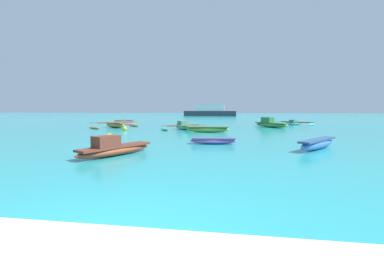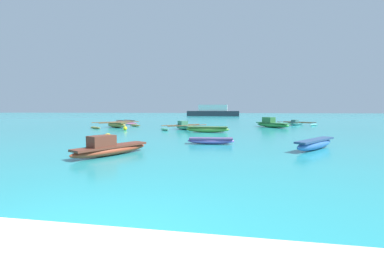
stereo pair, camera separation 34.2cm
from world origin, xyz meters
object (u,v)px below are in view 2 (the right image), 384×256
(moored_boat_7, at_px, (125,122))
(moored_boat_8, at_px, (272,124))
(moored_boat_3, at_px, (211,140))
(mooring_buoy_1, at_px, (125,128))
(moored_boat_0, at_px, (184,127))
(moored_boat_6, at_px, (116,125))
(mooring_buoy_0, at_px, (108,138))
(moored_boat_5, at_px, (110,148))
(distant_ferry, at_px, (213,112))
(moored_boat_4, at_px, (296,123))
(moored_boat_2, at_px, (315,144))
(moored_boat_1, at_px, (208,129))

(moored_boat_7, xyz_separation_m, moored_boat_8, (16.17, -3.07, 0.12))
(moored_boat_3, bearing_deg, mooring_buoy_1, 132.25)
(moored_boat_0, relative_size, moored_boat_6, 0.81)
(moored_boat_8, xyz_separation_m, mooring_buoy_0, (-10.02, -12.88, -0.11))
(moored_boat_5, relative_size, moored_boat_6, 0.68)
(moored_boat_7, bearing_deg, distant_ferry, 31.48)
(moored_boat_4, bearing_deg, moored_boat_8, 178.47)
(moored_boat_5, bearing_deg, moored_boat_2, -43.74)
(moored_boat_1, relative_size, moored_boat_7, 0.97)
(moored_boat_2, relative_size, moored_boat_7, 0.87)
(moored_boat_3, height_order, moored_boat_6, moored_boat_6)
(moored_boat_6, relative_size, mooring_buoy_1, 14.30)
(moored_boat_4, bearing_deg, mooring_buoy_0, 177.35)
(moored_boat_3, distance_m, moored_boat_4, 18.78)
(moored_boat_2, height_order, mooring_buoy_1, moored_boat_2)
(moored_boat_4, xyz_separation_m, moored_boat_5, (-11.24, -20.83, 0.08))
(moored_boat_3, distance_m, distant_ferry, 53.49)
(moored_boat_1, bearing_deg, moored_boat_4, 48.38)
(moored_boat_8, distance_m, mooring_buoy_1, 13.55)
(moored_boat_8, height_order, distant_ferry, distant_ferry)
(moored_boat_3, height_order, moored_boat_7, moored_boat_7)
(moored_boat_0, relative_size, moored_boat_7, 1.13)
(moored_boat_0, bearing_deg, moored_boat_6, -145.57)
(moored_boat_2, xyz_separation_m, distant_ferry, (-8.97, 54.30, 0.94))
(mooring_buoy_1, xyz_separation_m, distant_ferry, (3.28, 46.16, 1.02))
(mooring_buoy_0, bearing_deg, moored_boat_0, 75.56)
(moored_boat_3, distance_m, mooring_buoy_1, 10.50)
(moored_boat_4, xyz_separation_m, mooring_buoy_0, (-13.21, -17.20, 0.03))
(mooring_buoy_0, distance_m, mooring_buoy_1, 7.62)
(moored_boat_5, relative_size, mooring_buoy_0, 6.99)
(moored_boat_3, bearing_deg, moored_boat_8, 65.15)
(moored_boat_4, xyz_separation_m, moored_boat_8, (-3.19, -4.32, 0.14))
(moored_boat_6, bearing_deg, moored_boat_7, 138.05)
(moored_boat_0, distance_m, mooring_buoy_0, 9.24)
(moored_boat_2, bearing_deg, moored_boat_6, 89.99)
(moored_boat_5, relative_size, mooring_buoy_1, 9.66)
(moored_boat_0, distance_m, moored_boat_2, 12.45)
(moored_boat_3, bearing_deg, moored_boat_6, 129.55)
(moored_boat_0, relative_size, mooring_buoy_0, 8.38)
(moored_boat_4, relative_size, moored_boat_7, 1.33)
(moored_boat_5, height_order, moored_boat_7, moored_boat_5)
(moored_boat_0, distance_m, moored_boat_7, 10.98)
(moored_boat_4, distance_m, moored_boat_8, 5.37)
(moored_boat_1, bearing_deg, moored_boat_7, 136.07)
(moored_boat_4, relative_size, mooring_buoy_1, 13.58)
(moored_boat_3, xyz_separation_m, moored_boat_6, (-9.88, 10.06, 0.09))
(moored_boat_0, height_order, moored_boat_5, moored_boat_5)
(moored_boat_8, xyz_separation_m, mooring_buoy_1, (-12.32, -5.62, -0.17))
(moored_boat_8, bearing_deg, moored_boat_0, -102.46)
(moored_boat_4, bearing_deg, moored_boat_3, -169.71)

